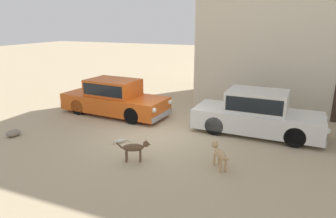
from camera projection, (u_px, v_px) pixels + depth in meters
ground_plane at (154, 133)px, 10.78m from camera, size 80.00×80.00×0.00m
parked_sedan_nearest at (114, 97)px, 12.80m from camera, size 4.81×1.99×1.51m
parked_sedan_second at (257, 113)px, 10.58m from camera, size 4.55×1.83×1.55m
stray_dog_spotted at (135, 148)px, 8.53m from camera, size 0.91×0.50×0.63m
stray_dog_tan at (219, 153)px, 8.14m from camera, size 0.70×0.89×0.66m
stray_cat at (120, 141)px, 9.90m from camera, size 0.45×0.48×0.15m
rubble_pile at (13, 133)px, 10.47m from camera, size 0.46×0.57×0.23m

